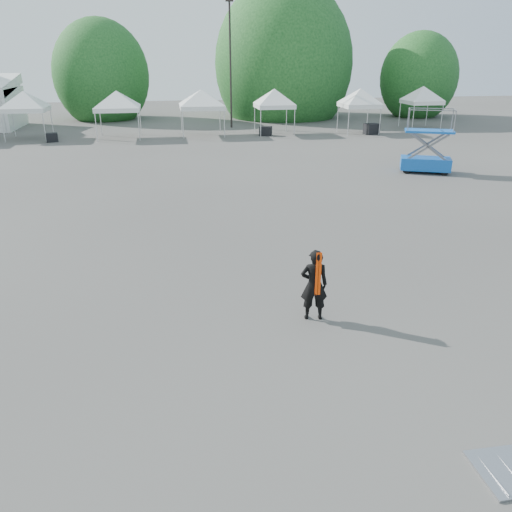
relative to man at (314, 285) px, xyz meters
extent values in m
plane|color=#474442|center=(-0.57, 0.90, -0.85)|extent=(120.00, 120.00, 0.00)
cylinder|color=black|center=(2.43, 32.90, 3.90)|extent=(0.16, 0.16, 9.50)
cylinder|color=#382314|center=(-8.57, 40.90, 0.29)|extent=(0.36, 0.36, 2.27)
ellipsoid|color=#154118|center=(-8.57, 40.90, 3.09)|extent=(4.16, 4.16, 4.78)
cylinder|color=#382314|center=(8.43, 39.90, 0.55)|extent=(0.36, 0.36, 2.80)
ellipsoid|color=#154118|center=(8.43, 39.90, 4.00)|extent=(5.12, 5.12, 5.89)
cylinder|color=#382314|center=(21.43, 37.90, 0.20)|extent=(0.36, 0.36, 2.10)
ellipsoid|color=#154118|center=(21.43, 37.90, 2.79)|extent=(3.84, 3.84, 4.42)
cylinder|color=silver|center=(-14.14, 27.99, 0.15)|extent=(0.06, 0.06, 2.00)
cylinder|color=silver|center=(-11.43, 27.99, 0.15)|extent=(0.06, 0.06, 2.00)
cylinder|color=silver|center=(-14.14, 30.71, 0.15)|extent=(0.06, 0.06, 2.00)
cylinder|color=silver|center=(-11.43, 30.71, 0.15)|extent=(0.06, 0.06, 2.00)
cube|color=white|center=(-12.79, 29.35, 1.23)|extent=(2.92, 2.92, 0.30)
pyramid|color=white|center=(-12.79, 29.35, 2.48)|extent=(4.13, 4.13, 1.10)
cylinder|color=silver|center=(-7.82, 27.16, 0.15)|extent=(0.06, 0.06, 2.00)
cylinder|color=silver|center=(-4.91, 27.16, 0.15)|extent=(0.06, 0.06, 2.00)
cylinder|color=silver|center=(-7.82, 30.06, 0.15)|extent=(0.06, 0.06, 2.00)
cylinder|color=silver|center=(-4.91, 30.06, 0.15)|extent=(0.06, 0.06, 2.00)
cube|color=white|center=(-6.36, 28.61, 1.23)|extent=(3.11, 3.11, 0.30)
pyramid|color=white|center=(-6.36, 28.61, 2.48)|extent=(4.39, 4.39, 1.10)
cylinder|color=silver|center=(-1.81, 27.44, 0.15)|extent=(0.06, 0.06, 2.00)
cylinder|color=silver|center=(1.20, 27.44, 0.15)|extent=(0.06, 0.06, 2.00)
cylinder|color=silver|center=(-1.81, 30.45, 0.15)|extent=(0.06, 0.06, 2.00)
cylinder|color=silver|center=(1.20, 30.45, 0.15)|extent=(0.06, 0.06, 2.00)
cube|color=white|center=(-0.30, 28.95, 1.23)|extent=(3.21, 3.21, 0.30)
pyramid|color=white|center=(-0.30, 28.95, 2.48)|extent=(4.54, 4.54, 1.10)
cylinder|color=silver|center=(3.90, 27.42, 0.15)|extent=(0.06, 0.06, 2.00)
cylinder|color=silver|center=(6.47, 27.42, 0.15)|extent=(0.06, 0.06, 2.00)
cylinder|color=silver|center=(3.90, 29.99, 0.15)|extent=(0.06, 0.06, 2.00)
cylinder|color=silver|center=(6.47, 29.99, 0.15)|extent=(0.06, 0.06, 2.00)
cube|color=white|center=(5.18, 28.71, 1.23)|extent=(2.77, 2.77, 0.30)
pyramid|color=white|center=(5.18, 28.71, 2.48)|extent=(3.92, 3.92, 1.10)
cylinder|color=silver|center=(10.47, 26.78, 0.15)|extent=(0.06, 0.06, 2.00)
cylinder|color=silver|center=(12.98, 26.78, 0.15)|extent=(0.06, 0.06, 2.00)
cylinder|color=silver|center=(10.47, 29.28, 0.15)|extent=(0.06, 0.06, 2.00)
cylinder|color=silver|center=(12.98, 29.28, 0.15)|extent=(0.06, 0.06, 2.00)
cube|color=white|center=(11.73, 28.03, 1.23)|extent=(2.71, 2.71, 0.30)
pyramid|color=white|center=(11.73, 28.03, 2.48)|extent=(3.83, 3.83, 1.10)
cylinder|color=silver|center=(16.60, 28.65, 0.15)|extent=(0.06, 0.06, 2.00)
cylinder|color=silver|center=(19.09, 28.65, 0.15)|extent=(0.06, 0.06, 2.00)
cylinder|color=silver|center=(16.60, 31.14, 0.15)|extent=(0.06, 0.06, 2.00)
cylinder|color=silver|center=(19.09, 31.14, 0.15)|extent=(0.06, 0.06, 2.00)
cube|color=white|center=(17.85, 29.90, 1.23)|extent=(2.69, 2.69, 0.30)
pyramid|color=white|center=(17.85, 29.90, 2.48)|extent=(3.81, 3.81, 1.10)
imported|color=black|center=(0.00, 0.00, 0.00)|extent=(0.68, 0.50, 1.70)
cube|color=#FF3E05|center=(0.00, -0.17, 0.34)|extent=(0.14, 0.02, 1.02)
cube|color=#0C48A7|center=(10.04, 13.94, -0.39)|extent=(2.75, 2.12, 0.62)
cube|color=#0C48A7|center=(10.04, 13.94, 1.25)|extent=(2.64, 2.03, 0.10)
cylinder|color=black|center=(8.99, 13.85, -0.67)|extent=(0.40, 0.29, 0.37)
cylinder|color=black|center=(10.68, 13.10, -0.67)|extent=(0.40, 0.29, 0.37)
cylinder|color=black|center=(9.40, 14.79, -0.67)|extent=(0.40, 0.29, 0.37)
cylinder|color=black|center=(11.09, 14.04, -0.67)|extent=(0.40, 0.29, 0.37)
cube|color=black|center=(-10.95, 27.64, -0.55)|extent=(0.89, 0.76, 0.61)
cube|color=black|center=(4.38, 27.94, -0.51)|extent=(1.06, 0.96, 0.68)
cube|color=black|center=(12.51, 27.18, -0.45)|extent=(1.17, 0.99, 0.80)
camera|label=1|loc=(-3.07, -9.79, 4.81)|focal=35.00mm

